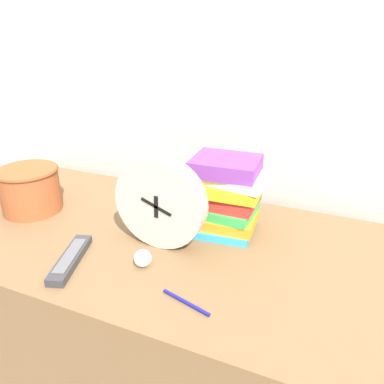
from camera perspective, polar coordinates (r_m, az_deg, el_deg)
The scene contains 8 objects.
wall_back at distance 1.28m, azimuth 1.26°, elevation 21.84°, with size 6.00×0.04×2.40m.
desk at distance 1.29m, azimuth -6.19°, elevation -20.11°, with size 1.39×0.66×0.71m.
desk_clock at distance 0.96m, azimuth -4.86°, elevation -1.72°, with size 0.25×0.05×0.25m.
book_stack at distance 1.05m, azimuth 4.55°, elevation -0.47°, with size 0.26×0.19×0.21m.
basket at distance 1.27m, azimuth -23.51°, elevation 0.55°, with size 0.19×0.19×0.14m.
tv_remote at distance 0.99m, azimuth -18.03°, elevation -9.65°, with size 0.10×0.20×0.02m.
crumpled_paper_ball at distance 0.93m, azimuth -7.53°, elevation -9.98°, with size 0.04×0.04×0.04m.
pen at distance 0.83m, azimuth -0.92°, elevation -16.46°, with size 0.12×0.04×0.01m.
Camera 1 is at (0.48, -0.46, 1.26)m, focal length 35.00 mm.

